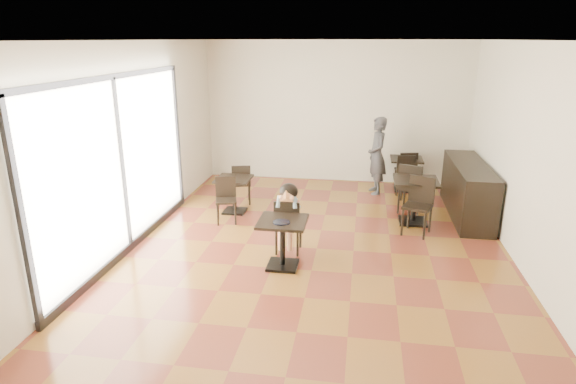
% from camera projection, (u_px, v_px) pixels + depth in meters
% --- Properties ---
extents(floor, '(6.00, 8.00, 0.01)m').
position_uv_depth(floor, '(317.00, 248.00, 7.73)').
color(floor, brown).
rests_on(floor, ground).
extents(ceiling, '(6.00, 8.00, 0.01)m').
position_uv_depth(ceiling, '(321.00, 40.00, 6.76)').
color(ceiling, white).
rests_on(ceiling, floor).
extents(wall_back, '(6.00, 0.01, 3.20)m').
position_uv_depth(wall_back, '(336.00, 113.00, 11.01)').
color(wall_back, beige).
rests_on(wall_back, floor).
extents(wall_front, '(6.00, 0.01, 3.20)m').
position_uv_depth(wall_front, '(266.00, 273.00, 3.48)').
color(wall_front, beige).
rests_on(wall_front, floor).
extents(wall_left, '(0.01, 8.00, 3.20)m').
position_uv_depth(wall_left, '(132.00, 145.00, 7.69)').
color(wall_left, beige).
rests_on(wall_left, floor).
extents(wall_right, '(0.01, 8.00, 3.20)m').
position_uv_depth(wall_right, '(530.00, 159.00, 6.80)').
color(wall_right, beige).
rests_on(wall_right, floor).
extents(storefront_window, '(0.04, 4.50, 2.60)m').
position_uv_depth(storefront_window, '(120.00, 165.00, 7.28)').
color(storefront_window, white).
rests_on(storefront_window, floor).
extents(child_table, '(0.69, 0.69, 0.73)m').
position_uv_depth(child_table, '(283.00, 244.00, 7.02)').
color(child_table, black).
rests_on(child_table, floor).
extents(child_chair, '(0.40, 0.40, 0.88)m').
position_uv_depth(child_chair, '(289.00, 225.00, 7.51)').
color(child_chair, black).
rests_on(child_chair, floor).
extents(child, '(0.40, 0.55, 1.11)m').
position_uv_depth(child, '(289.00, 218.00, 7.48)').
color(child, slate).
rests_on(child, child_chair).
extents(plate, '(0.25, 0.25, 0.01)m').
position_uv_depth(plate, '(281.00, 222.00, 6.81)').
color(plate, black).
rests_on(plate, child_table).
extents(pizza_slice, '(0.26, 0.20, 0.06)m').
position_uv_depth(pizza_slice, '(287.00, 197.00, 7.17)').
color(pizza_slice, '#E4D181').
rests_on(pizza_slice, child).
extents(adult_patron, '(0.53, 0.68, 1.66)m').
position_uv_depth(adult_patron, '(377.00, 156.00, 10.27)').
color(adult_patron, '#3D3E43').
rests_on(adult_patron, floor).
extents(cafe_table_mid, '(0.99, 0.99, 0.82)m').
position_uv_depth(cafe_table_mid, '(414.00, 201.00, 8.71)').
color(cafe_table_mid, black).
rests_on(cafe_table_mid, floor).
extents(cafe_table_left, '(0.80, 0.80, 0.69)m').
position_uv_depth(cafe_table_left, '(234.00, 195.00, 9.26)').
color(cafe_table_left, black).
rests_on(cafe_table_left, floor).
extents(cafe_table_back, '(0.83, 0.83, 0.73)m').
position_uv_depth(cafe_table_back, '(405.00, 174.00, 10.60)').
color(cafe_table_back, black).
rests_on(cafe_table_back, floor).
extents(chair_mid_a, '(0.57, 0.57, 0.98)m').
position_uv_depth(chair_mid_a, '(412.00, 188.00, 9.20)').
color(chair_mid_a, black).
rests_on(chair_mid_a, floor).
extents(chair_mid_b, '(0.57, 0.57, 0.98)m').
position_uv_depth(chair_mid_b, '(418.00, 207.00, 8.17)').
color(chair_mid_b, black).
rests_on(chair_mid_b, floor).
extents(chair_left_a, '(0.46, 0.46, 0.83)m').
position_uv_depth(chair_left_a, '(241.00, 183.00, 9.76)').
color(chair_left_a, black).
rests_on(chair_left_a, floor).
extents(chair_left_b, '(0.46, 0.46, 0.83)m').
position_uv_depth(chair_left_b, '(226.00, 201.00, 8.72)').
color(chair_left_b, black).
rests_on(chair_left_b, floor).
extents(chair_back_a, '(0.47, 0.47, 0.87)m').
position_uv_depth(chair_back_a, '(405.00, 170.00, 10.65)').
color(chair_back_a, black).
rests_on(chair_back_a, floor).
extents(chair_back_b, '(0.47, 0.47, 0.87)m').
position_uv_depth(chair_back_b, '(408.00, 178.00, 10.06)').
color(chair_back_b, black).
rests_on(chair_back_b, floor).
extents(service_counter, '(0.60, 2.40, 1.00)m').
position_uv_depth(service_counter, '(468.00, 190.00, 9.06)').
color(service_counter, black).
rests_on(service_counter, floor).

